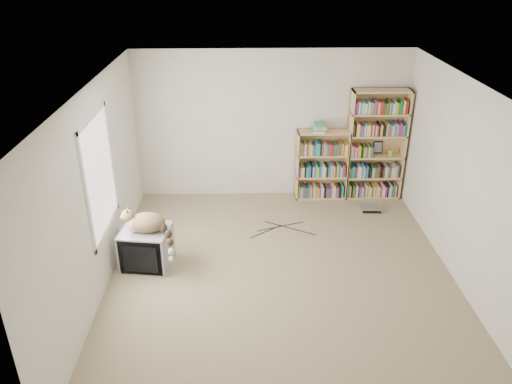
{
  "coord_description": "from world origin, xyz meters",
  "views": [
    {
      "loc": [
        -0.48,
        -5.4,
        3.88
      ],
      "look_at": [
        -0.31,
        1.0,
        0.76
      ],
      "focal_mm": 35.0,
      "sensor_mm": 36.0,
      "label": 1
    }
  ],
  "objects_px": {
    "crt_tv": "(147,247)",
    "cat": "(150,226)",
    "dvd_player": "(370,208)",
    "bookcase_tall": "(376,148)",
    "bookcase_short": "(322,167)"
  },
  "relations": [
    {
      "from": "cat",
      "to": "dvd_player",
      "type": "bearing_deg",
      "value": 24.87
    },
    {
      "from": "cat",
      "to": "bookcase_tall",
      "type": "height_order",
      "value": "bookcase_tall"
    },
    {
      "from": "crt_tv",
      "to": "cat",
      "type": "xyz_separation_m",
      "value": [
        0.09,
        -0.09,
        0.37
      ]
    },
    {
      "from": "crt_tv",
      "to": "dvd_player",
      "type": "height_order",
      "value": "crt_tv"
    },
    {
      "from": "crt_tv",
      "to": "bookcase_tall",
      "type": "distance_m",
      "value": 4.11
    },
    {
      "from": "cat",
      "to": "dvd_player",
      "type": "height_order",
      "value": "cat"
    },
    {
      "from": "cat",
      "to": "bookcase_short",
      "type": "distance_m",
      "value": 3.31
    },
    {
      "from": "cat",
      "to": "dvd_player",
      "type": "distance_m",
      "value": 3.68
    },
    {
      "from": "bookcase_tall",
      "to": "crt_tv",
      "type": "bearing_deg",
      "value": -150.25
    },
    {
      "from": "bookcase_tall",
      "to": "dvd_player",
      "type": "relative_size",
      "value": 5.32
    },
    {
      "from": "bookcase_tall",
      "to": "bookcase_short",
      "type": "xyz_separation_m",
      "value": [
        -0.89,
        0.0,
        -0.34
      ]
    },
    {
      "from": "dvd_player",
      "to": "cat",
      "type": "bearing_deg",
      "value": -150.89
    },
    {
      "from": "cat",
      "to": "bookcase_short",
      "type": "xyz_separation_m",
      "value": [
        2.55,
        2.1,
        -0.09
      ]
    },
    {
      "from": "bookcase_tall",
      "to": "dvd_player",
      "type": "bearing_deg",
      "value": -104.71
    },
    {
      "from": "crt_tv",
      "to": "cat",
      "type": "bearing_deg",
      "value": -34.66
    }
  ]
}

